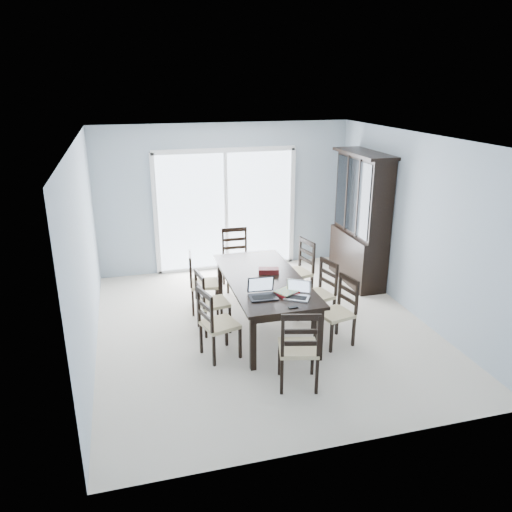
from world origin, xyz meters
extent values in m
plane|color=silver|center=(0.00, 0.00, 0.00)|extent=(5.00, 5.00, 0.00)
plane|color=white|center=(0.00, 0.00, 2.60)|extent=(5.00, 5.00, 0.00)
cube|color=#99AAB7|center=(0.00, 2.50, 1.30)|extent=(4.50, 0.02, 2.60)
cube|color=#99AAB7|center=(-2.25, 0.00, 1.30)|extent=(0.02, 5.00, 2.60)
cube|color=#99AAB7|center=(2.25, 0.00, 1.30)|extent=(0.02, 5.00, 2.60)
cube|color=gray|center=(0.00, 3.50, -0.05)|extent=(4.50, 2.00, 0.10)
cube|color=#99999E|center=(0.00, 4.50, 0.55)|extent=(4.50, 0.06, 1.10)
cube|color=black|center=(0.00, 0.00, 0.73)|extent=(1.00, 2.20, 0.04)
cube|color=black|center=(0.00, 0.00, 0.67)|extent=(0.88, 2.08, 0.10)
cube|color=black|center=(-0.42, -1.00, 0.34)|extent=(0.07, 0.07, 0.69)
cube|color=black|center=(0.42, -1.00, 0.34)|extent=(0.07, 0.07, 0.69)
cube|color=black|center=(-0.42, 1.00, 0.34)|extent=(0.07, 0.07, 0.69)
cube|color=black|center=(0.42, 1.00, 0.34)|extent=(0.07, 0.07, 0.69)
cube|color=black|center=(2.01, 1.25, 0.42)|extent=(0.45, 1.30, 0.85)
cube|color=black|center=(2.04, 1.25, 1.50)|extent=(0.38, 1.30, 1.30)
cube|color=black|center=(2.01, 1.25, 2.17)|extent=(0.50, 1.38, 0.05)
cube|color=black|center=(1.84, 0.83, 1.50)|extent=(0.02, 0.36, 1.18)
cube|color=black|center=(1.84, 1.25, 1.50)|extent=(0.02, 0.36, 1.18)
cube|color=black|center=(1.84, 1.67, 1.50)|extent=(0.02, 0.36, 1.18)
cube|color=silver|center=(0.00, 2.48, 1.05)|extent=(2.40, 0.02, 2.10)
cube|color=white|center=(0.00, 2.46, 2.14)|extent=(2.52, 0.05, 0.08)
cube|color=white|center=(0.00, 2.46, 1.05)|extent=(0.06, 0.05, 2.10)
cube|color=white|center=(0.00, 2.46, 0.03)|extent=(2.52, 0.05, 0.05)
cube|color=black|center=(-0.95, -0.46, 0.20)|extent=(0.04, 0.04, 0.41)
cube|color=black|center=(-0.85, -0.81, 0.20)|extent=(0.04, 0.04, 0.41)
cube|color=black|center=(-0.61, -0.36, 0.20)|extent=(0.04, 0.04, 0.41)
cube|color=black|center=(-0.51, -0.71, 0.20)|extent=(0.04, 0.04, 0.41)
cube|color=tan|center=(-0.73, -0.58, 0.43)|extent=(0.49, 0.49, 0.05)
cube|color=black|center=(-0.88, 0.25, 0.19)|extent=(0.04, 0.04, 0.39)
cube|color=black|center=(-0.83, -0.09, 0.19)|extent=(0.04, 0.04, 0.39)
cube|color=black|center=(-0.54, 0.30, 0.19)|extent=(0.04, 0.04, 0.39)
cube|color=black|center=(-0.49, -0.04, 0.19)|extent=(0.04, 0.04, 0.39)
cube|color=tan|center=(-0.69, 0.11, 0.41)|extent=(0.43, 0.43, 0.05)
cube|color=black|center=(-0.85, 0.96, 0.20)|extent=(0.04, 0.04, 0.40)
cube|color=black|center=(-0.90, 0.61, 0.20)|extent=(0.04, 0.04, 0.40)
cube|color=black|center=(-0.50, 0.91, 0.20)|extent=(0.04, 0.04, 0.40)
cube|color=black|center=(-0.55, 0.56, 0.20)|extent=(0.04, 0.04, 0.40)
cube|color=tan|center=(-0.70, 0.76, 0.43)|extent=(0.44, 0.44, 0.05)
cube|color=black|center=(0.98, -0.80, 0.20)|extent=(0.04, 0.04, 0.40)
cube|color=black|center=(0.90, -0.45, 0.20)|extent=(0.04, 0.04, 0.40)
cube|color=black|center=(0.63, -0.88, 0.20)|extent=(0.04, 0.04, 0.40)
cube|color=black|center=(0.56, -0.53, 0.20)|extent=(0.04, 0.04, 0.40)
cube|color=tan|center=(0.77, -0.66, 0.42)|extent=(0.47, 0.47, 0.05)
cube|color=black|center=(0.96, -0.20, 0.20)|extent=(0.04, 0.04, 0.41)
cube|color=black|center=(0.87, 0.15, 0.20)|extent=(0.04, 0.04, 0.41)
cube|color=black|center=(0.62, -0.29, 0.20)|extent=(0.04, 0.04, 0.41)
cube|color=black|center=(0.53, 0.06, 0.20)|extent=(0.04, 0.04, 0.41)
cube|color=tan|center=(0.75, -0.07, 0.43)|extent=(0.48, 0.48, 0.05)
cube|color=black|center=(0.95, 0.62, 0.21)|extent=(0.04, 0.04, 0.43)
cube|color=black|center=(0.86, 0.99, 0.21)|extent=(0.04, 0.04, 0.43)
cube|color=black|center=(0.58, 0.54, 0.21)|extent=(0.04, 0.04, 0.43)
cube|color=black|center=(0.50, 0.91, 0.21)|extent=(0.04, 0.04, 0.43)
cube|color=tan|center=(0.72, 0.77, 0.45)|extent=(0.50, 0.50, 0.05)
cube|color=black|center=(-0.24, -1.56, 0.22)|extent=(0.04, 0.04, 0.43)
cube|color=black|center=(0.13, -1.65, 0.22)|extent=(0.04, 0.04, 0.43)
cube|color=black|center=(-0.15, -1.19, 0.22)|extent=(0.04, 0.04, 0.43)
cube|color=black|center=(0.22, -1.28, 0.22)|extent=(0.04, 0.04, 0.43)
cube|color=tan|center=(-0.01, -1.42, 0.46)|extent=(0.51, 0.51, 0.05)
cube|color=black|center=(0.16, 1.66, 0.22)|extent=(0.04, 0.04, 0.44)
cube|color=black|center=(-0.23, 1.67, 0.22)|extent=(0.04, 0.04, 0.44)
cube|color=black|center=(0.15, 1.28, 0.22)|extent=(0.04, 0.04, 0.44)
cube|color=black|center=(-0.24, 1.29, 0.22)|extent=(0.04, 0.04, 0.44)
cube|color=tan|center=(-0.04, 1.48, 0.46)|extent=(0.44, 0.44, 0.05)
cube|color=black|center=(-0.19, -0.64, 0.76)|extent=(0.35, 0.25, 0.02)
cube|color=silver|center=(-0.19, -0.64, 0.88)|extent=(0.30, 0.05, 0.18)
cube|color=silver|center=(0.20, -0.75, 0.76)|extent=(0.37, 0.33, 0.02)
cube|color=silver|center=(0.20, -0.75, 0.86)|extent=(0.25, 0.17, 0.16)
cube|color=maroon|center=(0.12, -0.60, 0.77)|extent=(0.31, 0.28, 0.03)
cube|color=gold|center=(0.13, -0.60, 0.79)|extent=(0.35, 0.33, 0.01)
cube|color=black|center=(0.07, -1.00, 0.76)|extent=(0.12, 0.06, 0.01)
cube|color=#4E120F|center=(0.11, 0.14, 0.79)|extent=(0.31, 0.21, 0.07)
cube|color=brown|center=(-0.33, 3.50, 0.46)|extent=(1.90, 1.69, 0.93)
cube|color=gray|center=(-0.33, 3.50, 0.96)|extent=(1.95, 1.75, 0.06)
camera|label=1|loc=(-1.74, -6.01, 3.28)|focal=35.00mm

